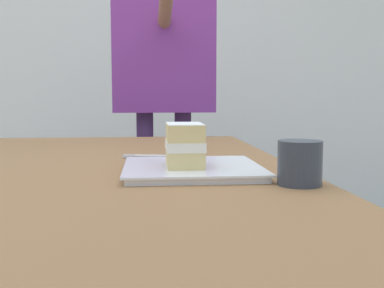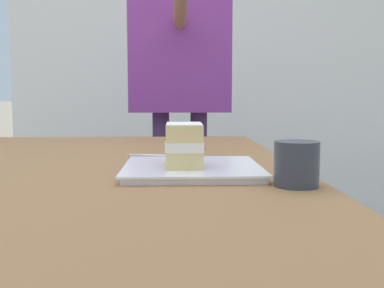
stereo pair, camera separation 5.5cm
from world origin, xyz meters
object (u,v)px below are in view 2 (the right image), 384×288
object	(u,v)px
patio_table	(84,214)
parked_car_far	(307,100)
diner_person	(180,52)
parked_car_near	(185,99)
cake_slice	(184,145)
dessert_fork	(158,156)
dessert_plate	(192,169)
coffee_cup	(297,163)

from	to	relation	value
patio_table	parked_car_far	bearing A→B (deg)	162.58
diner_person	parked_car_far	xyz separation A→B (m)	(-14.93, 4.83, -0.35)
diner_person	parked_car_near	distance (m)	12.43
parked_car_near	parked_car_far	size ratio (longest dim) A/B	1.01
parked_car_near	diner_person	bearing A→B (deg)	-1.15
cake_slice	parked_car_far	bearing A→B (deg)	163.33
dessert_fork	dessert_plate	bearing A→B (deg)	18.05
cake_slice	coffee_cup	xyz separation A→B (m)	(0.13, 0.19, -0.02)
coffee_cup	parked_car_far	world-z (taller)	parked_car_far
dessert_plate	parked_car_far	xyz separation A→B (m)	(-16.13, 4.82, -0.01)
patio_table	coffee_cup	xyz separation A→B (m)	(0.20, 0.40, 0.13)
parked_car_near	patio_table	bearing A→B (deg)	-1.94
patio_table	diner_person	distance (m)	1.25
coffee_cup	diner_person	bearing A→B (deg)	-172.13
parked_car_far	dessert_plate	bearing A→B (deg)	-16.63
dessert_fork	parked_car_far	xyz separation A→B (m)	(-15.90, 4.90, -0.00)
diner_person	coffee_cup	bearing A→B (deg)	7.87
dessert_fork	diner_person	bearing A→B (deg)	176.33
dessert_plate	dessert_fork	size ratio (longest dim) A/B	1.57
dessert_plate	diner_person	xyz separation A→B (m)	(-1.20, -0.01, 0.34)
parked_car_near	parked_car_far	world-z (taller)	parked_car_near
parked_car_far	patio_table	bearing A→B (deg)	-17.42
coffee_cup	cake_slice	bearing A→B (deg)	-124.09
patio_table	dessert_fork	size ratio (longest dim) A/B	9.06
patio_table	dessert_plate	distance (m)	0.25
parked_car_far	diner_person	bearing A→B (deg)	-17.94
dessert_plate	patio_table	bearing A→B (deg)	-103.54
cake_slice	parked_car_near	distance (m)	13.64
dessert_plate	diner_person	distance (m)	1.25
dessert_fork	coffee_cup	world-z (taller)	coffee_cup
patio_table	dessert_fork	world-z (taller)	dessert_fork
diner_person	parked_car_near	world-z (taller)	diner_person
patio_table	diner_person	xyz separation A→B (m)	(-1.15, 0.21, 0.44)
coffee_cup	diner_person	size ratio (longest dim) A/B	0.05
cake_slice	dessert_fork	distance (m)	0.26
patio_table	dessert_plate	xyz separation A→B (m)	(0.05, 0.23, 0.10)
parked_car_far	dessert_fork	bearing A→B (deg)	-17.12
dessert_plate	coffee_cup	bearing A→B (deg)	50.37
coffee_cup	parked_car_far	size ratio (longest dim) A/B	0.02
dessert_fork	cake_slice	bearing A→B (deg)	13.74
dessert_plate	dessert_fork	distance (m)	0.25
cake_slice	dessert_fork	xyz separation A→B (m)	(-0.25, -0.06, -0.05)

